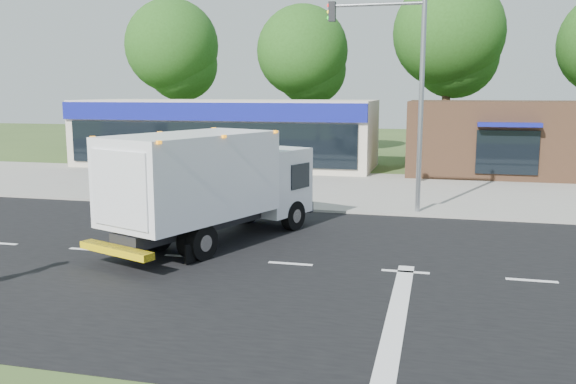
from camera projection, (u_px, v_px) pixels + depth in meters
The scene contains 10 objects.
ground at pixel (290, 264), 16.12m from camera, with size 120.00×120.00×0.00m, color #385123.
road_asphalt at pixel (290, 264), 16.12m from camera, with size 60.00×14.00×0.02m, color black.
sidewalk at pixel (340, 206), 23.96m from camera, with size 60.00×2.40×0.12m, color gray.
parking_apron at pixel (359, 185), 29.52m from camera, with size 60.00×9.00×0.02m, color gray.
lane_markings at pixel (332, 283), 14.50m from camera, with size 55.20×7.00×0.01m.
ems_box_truck at pixel (211, 180), 18.02m from camera, with size 4.92×7.91×3.36m.
retail_strip_mall at pixel (225, 133), 37.02m from camera, with size 18.00×6.20×4.00m.
brown_storefront at pixel (502, 138), 33.24m from camera, with size 10.00×6.70×4.00m.
traffic_signal_pole at pixel (404, 80), 22.03m from camera, with size 3.51×0.25×8.00m.
background_trees at pixel (376, 49), 42.07m from camera, with size 36.77×7.39×12.10m.
Camera 1 is at (3.71, -15.14, 4.53)m, focal length 38.00 mm.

